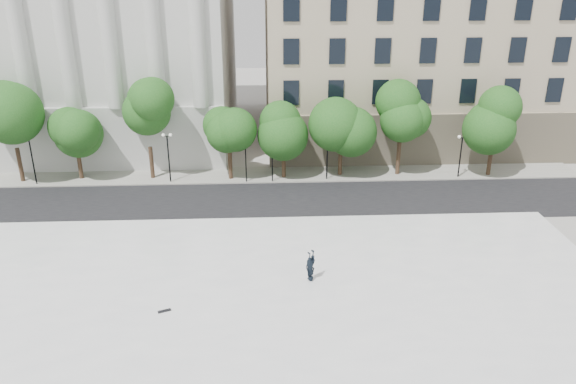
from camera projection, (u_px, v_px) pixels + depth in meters
name	position (u px, v px, depth m)	size (l,w,h in m)	color
ground	(239.00, 342.00, 28.46)	(160.00, 160.00, 0.00)	#AEACA5
plaza	(241.00, 305.00, 31.15)	(44.00, 22.00, 0.45)	white
street	(247.00, 202.00, 45.09)	(60.00, 8.00, 0.02)	black
far_sidewalk	(248.00, 175.00, 50.62)	(60.00, 4.00, 0.12)	#AEADA1
building_west	(84.00, 14.00, 58.48)	(31.50, 27.65, 25.60)	beige
building_east	(431.00, 29.00, 61.08)	(36.00, 26.15, 23.00)	tan
traffic_light_west	(245.00, 143.00, 47.69)	(0.96, 1.63, 4.15)	black
traffic_light_east	(272.00, 141.00, 47.74)	(0.91, 1.95, 4.27)	black
person_lying	(310.00, 276.00, 33.03)	(0.70, 0.46, 1.92)	black
skateboard	(164.00, 311.00, 30.16)	(0.69, 0.18, 0.07)	black
street_trees	(243.00, 121.00, 48.14)	(45.46, 4.78, 7.98)	#382619
lamp_posts	(244.00, 149.00, 48.21)	(37.88, 0.28, 4.53)	black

